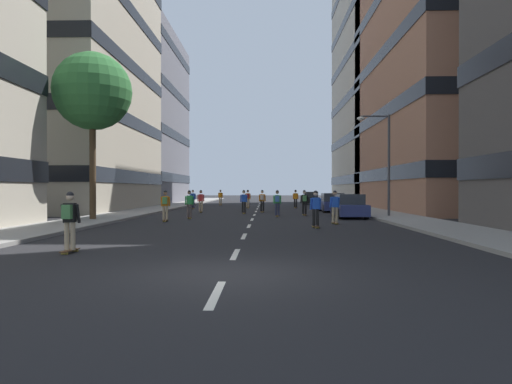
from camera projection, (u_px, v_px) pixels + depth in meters
name	position (u px, v px, depth m)	size (l,w,h in m)	color
ground_plane	(257.00, 210.00, 41.75)	(189.64, 189.64, 0.00)	black
sidewalk_left	(166.00, 207.00, 45.91)	(3.39, 86.92, 0.14)	gray
sidewalk_right	(350.00, 207.00, 45.48)	(3.39, 86.92, 0.14)	gray
lane_markings	(257.00, 209.00, 43.14)	(0.16, 72.20, 0.01)	silver
building_left_mid	(66.00, 19.00, 41.08)	(12.35, 20.54, 33.61)	#B2A893
building_left_far	(131.00, 119.00, 60.60)	(12.35, 18.67, 21.76)	slate
building_right_mid	(451.00, 30.00, 40.30)	(12.35, 23.51, 31.08)	#9E6B51
building_right_far	(391.00, 66.00, 59.76)	(12.35, 21.51, 35.19)	#BCB29E
parked_car_near	(349.00, 207.00, 29.79)	(1.82, 4.40, 1.52)	navy
parked_car_mid	(332.00, 203.00, 37.59)	(1.82, 4.40, 1.52)	navy
parked_car_far	(310.00, 199.00, 56.28)	(1.82, 4.40, 1.52)	black
street_tree_near	(93.00, 92.00, 26.54)	(4.42, 4.42, 9.52)	#4C3823
streetlamp_right	(383.00, 154.00, 29.85)	(2.13, 0.30, 6.50)	#3F3F44
skater_0	(316.00, 207.00, 22.09)	(0.56, 0.92, 1.78)	brown
skater_1	(296.00, 198.00, 45.20)	(0.56, 0.92, 1.78)	brown
skater_2	(189.00, 203.00, 28.93)	(0.57, 0.92, 1.78)	brown
skater_3	(220.00, 197.00, 52.93)	(0.55, 0.92, 1.78)	brown
skater_4	(193.00, 198.00, 43.58)	(0.57, 0.92, 1.78)	brown
skater_5	(70.00, 218.00, 13.36)	(0.54, 0.91, 1.78)	brown
skater_6	(335.00, 205.00, 24.47)	(0.55, 0.92, 1.78)	brown
skater_7	(304.00, 201.00, 32.57)	(0.54, 0.91, 1.78)	brown
skater_8	(201.00, 200.00, 36.53)	(0.56, 0.92, 1.78)	brown
skater_9	(244.00, 201.00, 34.71)	(0.55, 0.92, 1.78)	brown
skater_10	(262.00, 200.00, 36.85)	(0.55, 0.91, 1.78)	brown
skater_11	(248.00, 198.00, 45.04)	(0.54, 0.91, 1.78)	brown
skater_12	(277.00, 201.00, 31.20)	(0.54, 0.91, 1.78)	brown
skater_13	(165.00, 204.00, 26.38)	(0.54, 0.91, 1.78)	brown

